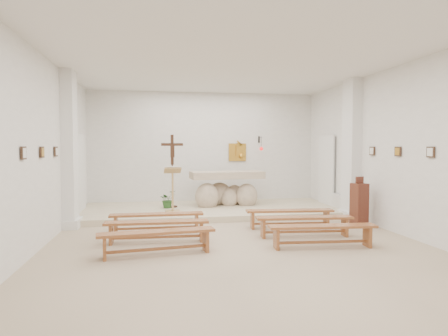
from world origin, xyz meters
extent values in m
cube|color=#C9B191|center=(0.00, 0.00, 0.00)|extent=(7.00, 10.00, 0.00)
cube|color=white|center=(-3.49, 0.00, 1.75)|extent=(0.02, 10.00, 3.50)
cube|color=white|center=(3.49, 0.00, 1.75)|extent=(0.02, 10.00, 3.50)
cube|color=white|center=(0.00, 4.99, 1.75)|extent=(7.00, 0.02, 3.50)
cube|color=silver|center=(0.00, 0.00, 3.49)|extent=(7.00, 10.00, 0.02)
cube|color=beige|center=(0.00, 3.50, 0.07)|extent=(6.98, 3.00, 0.15)
cube|color=white|center=(-3.37, 2.00, 1.75)|extent=(0.26, 0.55, 3.50)
cube|color=white|center=(3.37, 2.00, 1.75)|extent=(0.26, 0.55, 3.50)
cube|color=gold|center=(1.05, 4.96, 1.65)|extent=(0.55, 0.04, 0.55)
cube|color=black|center=(1.75, 4.97, 2.05)|extent=(0.04, 0.02, 0.20)
cylinder|color=black|center=(1.75, 4.82, 2.12)|extent=(0.02, 0.30, 0.02)
cylinder|color=black|center=(1.75, 4.67, 1.95)|extent=(0.01, 0.01, 0.34)
sphere|color=red|center=(1.75, 4.67, 1.76)|extent=(0.11, 0.11, 0.11)
cube|color=#392519|center=(-3.47, -0.80, 1.72)|extent=(0.03, 0.20, 0.20)
cube|color=#392519|center=(-3.47, 0.20, 1.72)|extent=(0.03, 0.20, 0.20)
cube|color=#392519|center=(-3.47, 1.20, 1.72)|extent=(0.03, 0.20, 0.20)
cube|color=#392519|center=(3.47, -0.80, 1.72)|extent=(0.03, 0.20, 0.20)
cube|color=#392519|center=(3.47, 0.20, 1.72)|extent=(0.03, 0.20, 0.20)
cube|color=#392519|center=(3.47, 1.20, 1.72)|extent=(0.03, 0.20, 0.20)
cube|color=silver|center=(-3.43, 2.70, 0.27)|extent=(0.10, 0.85, 0.52)
cube|color=silver|center=(3.43, 2.70, 0.27)|extent=(0.10, 0.85, 0.52)
ellipsoid|color=beige|center=(-0.08, 3.62, 0.43)|extent=(0.67, 0.57, 0.76)
ellipsoid|color=beige|center=(1.08, 3.74, 0.41)|extent=(0.62, 0.53, 0.71)
ellipsoid|color=beige|center=(0.33, 4.02, 0.45)|extent=(0.71, 0.60, 0.67)
ellipsoid|color=beige|center=(0.78, 4.02, 0.40)|extent=(0.58, 0.49, 0.62)
ellipsoid|color=beige|center=(0.57, 3.78, 0.36)|extent=(0.49, 0.42, 0.58)
cube|color=beige|center=(0.51, 3.83, 1.02)|extent=(2.11, 0.97, 0.20)
cube|color=tan|center=(-1.06, 2.85, 0.17)|extent=(0.38, 0.38, 0.04)
cylinder|color=tan|center=(-1.06, 2.85, 0.66)|extent=(0.05, 0.05, 1.02)
cube|color=tan|center=(-1.06, 2.83, 1.22)|extent=(0.45, 0.33, 0.17)
cube|color=silver|center=(-1.06, 2.79, 1.27)|extent=(0.38, 0.27, 0.13)
cylinder|color=#3B2312|center=(-1.03, 3.72, 0.17)|extent=(0.26, 0.26, 0.03)
cylinder|color=#3B2312|center=(-1.03, 3.72, 0.75)|extent=(0.04, 0.04, 1.21)
cube|color=#3B2312|center=(-1.03, 3.72, 1.74)|extent=(0.08, 0.06, 0.82)
cube|color=#3B2312|center=(-1.03, 3.72, 1.88)|extent=(0.60, 0.14, 0.08)
cube|color=#3B2312|center=(-1.03, 3.68, 1.71)|extent=(0.11, 0.06, 0.35)
imported|color=#265220|center=(-1.18, 3.59, 0.38)|extent=(0.56, 0.55, 0.47)
cube|color=#532717|center=(3.10, 1.07, 0.49)|extent=(0.36, 0.36, 0.99)
cube|color=#532717|center=(3.10, 1.07, 1.06)|extent=(0.20, 0.08, 0.16)
cube|color=brown|center=(-1.47, 1.14, 0.39)|extent=(1.95, 0.32, 0.04)
cube|color=brown|center=(-2.31, 1.13, 0.19)|extent=(0.05, 0.28, 0.37)
cube|color=brown|center=(-0.62, 1.14, 0.19)|extent=(0.05, 0.28, 0.37)
cube|color=brown|center=(-1.47, 1.14, 0.11)|extent=(1.64, 0.06, 0.04)
cube|color=brown|center=(1.47, 1.14, 0.39)|extent=(1.97, 0.47, 0.04)
cube|color=brown|center=(0.63, 1.21, 0.19)|extent=(0.08, 0.29, 0.37)
cube|color=brown|center=(2.30, 1.07, 0.19)|extent=(0.08, 0.29, 0.37)
cube|color=brown|center=(1.47, 1.14, 0.11)|extent=(1.64, 0.19, 0.04)
cube|color=brown|center=(-1.47, 0.24, 0.39)|extent=(1.96, 0.37, 0.04)
cube|color=brown|center=(-2.31, 0.27, 0.19)|extent=(0.06, 0.29, 0.37)
cube|color=brown|center=(-0.62, 0.22, 0.19)|extent=(0.06, 0.29, 0.37)
cube|color=brown|center=(-1.47, 0.24, 0.11)|extent=(1.64, 0.10, 0.04)
cube|color=brown|center=(1.47, 0.24, 0.39)|extent=(1.97, 0.47, 0.04)
cube|color=brown|center=(0.63, 0.31, 0.19)|extent=(0.08, 0.29, 0.37)
cube|color=brown|center=(2.30, 0.17, 0.19)|extent=(0.08, 0.29, 0.37)
cube|color=brown|center=(1.47, 0.24, 0.11)|extent=(1.64, 0.19, 0.04)
cube|color=brown|center=(-1.47, -0.65, 0.39)|extent=(1.97, 0.57, 0.04)
cube|color=brown|center=(-2.30, -0.76, 0.19)|extent=(0.09, 0.29, 0.37)
cube|color=brown|center=(-0.63, -0.54, 0.19)|extent=(0.09, 0.29, 0.37)
cube|color=brown|center=(-1.47, -0.65, 0.11)|extent=(1.63, 0.27, 0.04)
cube|color=brown|center=(1.47, -0.65, 0.39)|extent=(1.97, 0.45, 0.04)
cube|color=brown|center=(0.63, -0.59, 0.19)|extent=(0.07, 0.29, 0.37)
cube|color=brown|center=(2.31, -0.71, 0.19)|extent=(0.07, 0.29, 0.37)
cube|color=brown|center=(1.47, -0.65, 0.11)|extent=(1.64, 0.17, 0.04)
camera|label=1|loc=(-1.46, -7.34, 1.81)|focal=32.00mm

